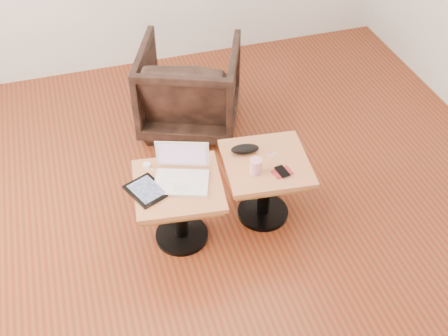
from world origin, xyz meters
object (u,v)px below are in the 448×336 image
object	(u,v)px
side_table_right	(265,175)
striped_cup	(256,166)
side_table_left	(179,198)
armchair	(190,87)
laptop	(182,173)

from	to	relation	value
side_table_right	striped_cup	distance (m)	0.21
side_table_right	side_table_left	bearing A→B (deg)	-170.03
armchair	laptop	bearing A→B (deg)	95.74
laptop	armchair	bearing A→B (deg)	92.87
laptop	striped_cup	size ratio (longest dim) A/B	3.91
side_table_left	armchair	xyz separation A→B (m)	(0.36, 1.13, -0.01)
laptop	armchair	xyz separation A→B (m)	(0.32, 1.10, -0.17)
side_table_right	laptop	bearing A→B (deg)	-173.55
striped_cup	armchair	bearing A→B (deg)	95.26
side_table_left	armchair	bearing A→B (deg)	79.43
side_table_right	armchair	bearing A→B (deg)	106.86
striped_cup	armchair	xyz separation A→B (m)	(-0.11, 1.17, -0.18)
side_table_right	armchair	xyz separation A→B (m)	(-0.21, 1.10, -0.01)
striped_cup	laptop	bearing A→B (deg)	170.41
side_table_right	armchair	world-z (taller)	armchair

